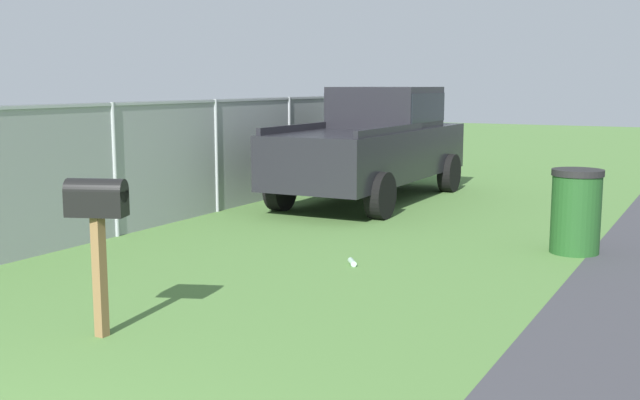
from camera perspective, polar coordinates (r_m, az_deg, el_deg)
The scene contains 5 objects.
mailbox at distance 6.69m, azimuth -16.26°, elevation -0.77°, with size 0.37×0.54×1.37m.
pickup_truck at distance 14.35m, azimuth 4.17°, elevation 4.44°, with size 5.38×2.17×2.09m.
trash_bin at distance 10.28m, azimuth 18.50°, elevation -0.79°, with size 0.65×0.65×1.08m.
fence_section at distance 13.99m, azimuth -4.83°, elevation 3.97°, with size 17.01×0.07×1.89m.
litter_bottle_midfield_a at distance 9.20m, azimuth 2.41°, elevation -4.64°, with size 0.07×0.07×0.22m, color #B2D8BF.
Camera 1 is at (-1.45, -3.56, 2.14)m, focal length 43.03 mm.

